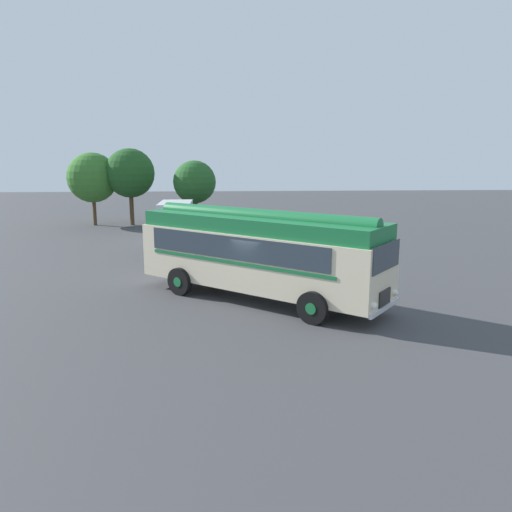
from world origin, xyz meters
The scene contains 8 objects.
ground_plane centered at (0.00, 0.00, 0.00)m, with size 120.00×120.00×0.00m, color #3D3D3F.
vintage_bus centered at (-0.16, 0.36, 1.89)m, with size 9.35×8.28×3.49m.
car_near_left centered at (-1.40, 13.66, 0.85)m, with size 2.38×4.39×1.66m.
car_mid_left centered at (1.18, 13.53, 0.85)m, with size 2.42×4.41×1.66m.
box_van centered at (-4.57, 13.55, 1.36)m, with size 2.34×5.77×2.50m.
tree_far_left centered at (-11.66, 21.99, 3.67)m, with size 3.89×3.89×5.69m.
tree_left_of_centre centered at (-8.77, 21.88, 4.04)m, with size 3.82×3.82×6.01m.
tree_centre centered at (-3.63, 20.93, 3.45)m, with size 3.29×3.29×5.08m.
Camera 1 is at (-1.46, -18.10, 5.44)m, focal length 35.00 mm.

